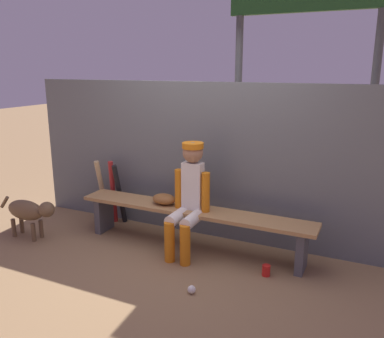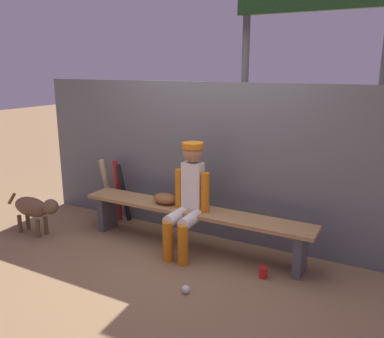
% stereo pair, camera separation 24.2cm
% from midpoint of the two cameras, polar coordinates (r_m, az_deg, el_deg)
% --- Properties ---
extents(ground_plane, '(30.00, 30.00, 0.00)m').
position_cam_midpoint_polar(ground_plane, '(4.63, 1.53, -11.15)').
color(ground_plane, olive).
extents(chainlink_fence, '(4.82, 0.03, 1.83)m').
position_cam_midpoint_polar(chainlink_fence, '(4.69, 3.99, 1.03)').
color(chainlink_fence, '#595E63').
rests_on(chainlink_fence, ground_plane).
extents(dugout_bench, '(2.71, 0.36, 0.47)m').
position_cam_midpoint_polar(dugout_bench, '(4.48, 1.56, -6.84)').
color(dugout_bench, '#AD7F4C').
rests_on(dugout_bench, ground_plane).
extents(player_seated, '(0.41, 0.55, 1.21)m').
position_cam_midpoint_polar(player_seated, '(4.29, 1.03, -3.73)').
color(player_seated, silver).
rests_on(player_seated, ground_plane).
extents(baseball_glove, '(0.28, 0.20, 0.12)m').
position_cam_midpoint_polar(baseball_glove, '(4.59, -2.34, -4.22)').
color(baseball_glove, brown).
rests_on(baseball_glove, dugout_bench).
extents(bat_aluminum_black, '(0.08, 0.23, 0.80)m').
position_cam_midpoint_polar(bat_aluminum_black, '(5.27, -8.35, -3.38)').
color(bat_aluminum_black, black).
rests_on(bat_aluminum_black, ground_plane).
extents(bat_aluminum_red, '(0.08, 0.14, 0.83)m').
position_cam_midpoint_polar(bat_aluminum_red, '(5.33, -9.24, -3.07)').
color(bat_aluminum_red, '#B22323').
rests_on(bat_aluminum_red, ground_plane).
extents(bat_wood_natural, '(0.09, 0.26, 0.82)m').
position_cam_midpoint_polar(bat_wood_natural, '(5.47, -10.70, -2.70)').
color(bat_wood_natural, tan).
rests_on(bat_wood_natural, ground_plane).
extents(baseball, '(0.07, 0.07, 0.07)m').
position_cam_midpoint_polar(baseball, '(3.79, 1.00, -16.72)').
color(baseball, white).
rests_on(baseball, ground_plane).
extents(cup_on_ground, '(0.08, 0.08, 0.11)m').
position_cam_midpoint_polar(cup_on_ground, '(4.10, 11.77, -14.19)').
color(cup_on_ground, red).
rests_on(cup_on_ground, ground_plane).
extents(cup_on_bench, '(0.08, 0.08, 0.11)m').
position_cam_midpoint_polar(cup_on_bench, '(4.47, 1.72, -4.79)').
color(cup_on_bench, red).
rests_on(cup_on_bench, dugout_bench).
extents(scoreboard, '(2.23, 0.27, 3.82)m').
position_cam_midpoint_polar(scoreboard, '(5.47, 18.79, 20.98)').
color(scoreboard, '#3F3F42').
rests_on(scoreboard, ground_plane).
extents(dog, '(0.84, 0.20, 0.49)m').
position_cam_midpoint_polar(dog, '(5.18, -20.21, -5.21)').
color(dog, brown).
rests_on(dog, ground_plane).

